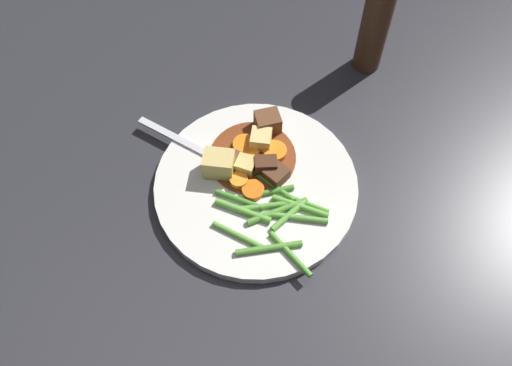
{
  "coord_description": "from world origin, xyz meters",
  "views": [
    {
      "loc": [
        -0.36,
        0.1,
        0.62
      ],
      "look_at": [
        0.0,
        0.0,
        0.01
      ],
      "focal_mm": 37.88,
      "sensor_mm": 36.0,
      "label": 1
    }
  ],
  "objects_px": {
    "carrot_slice_0": "(275,152)",
    "pepper_mill": "(375,26)",
    "carrot_slice_2": "(247,155)",
    "carrot_slice_4": "(246,145)",
    "carrot_slice_3": "(239,181)",
    "meat_chunk_0": "(276,174)",
    "meat_chunk_2": "(266,166)",
    "potato_chunk_2": "(246,166)",
    "fork": "(195,148)",
    "meat_chunk_1": "(237,160)",
    "potato_chunk_0": "(219,164)",
    "meat_chunk_3": "(268,122)",
    "dinner_plate": "(256,186)",
    "carrot_slice_1": "(253,190)",
    "potato_chunk_1": "(261,140)"
  },
  "relations": [
    {
      "from": "carrot_slice_0",
      "to": "pepper_mill",
      "type": "height_order",
      "value": "pepper_mill"
    },
    {
      "from": "carrot_slice_2",
      "to": "carrot_slice_4",
      "type": "relative_size",
      "value": 0.96
    },
    {
      "from": "carrot_slice_3",
      "to": "pepper_mill",
      "type": "bearing_deg",
      "value": -55.87
    },
    {
      "from": "meat_chunk_0",
      "to": "meat_chunk_2",
      "type": "xyz_separation_m",
      "value": [
        0.01,
        0.01,
        0.0
      ]
    },
    {
      "from": "pepper_mill",
      "to": "potato_chunk_2",
      "type": "bearing_deg",
      "value": 122.9
    },
    {
      "from": "fork",
      "to": "carrot_slice_2",
      "type": "bearing_deg",
      "value": -117.05
    },
    {
      "from": "carrot_slice_4",
      "to": "potato_chunk_2",
      "type": "relative_size",
      "value": 1.29
    },
    {
      "from": "carrot_slice_3",
      "to": "carrot_slice_2",
      "type": "bearing_deg",
      "value": -29.15
    },
    {
      "from": "fork",
      "to": "pepper_mill",
      "type": "relative_size",
      "value": 0.9
    },
    {
      "from": "potato_chunk_2",
      "to": "carrot_slice_4",
      "type": "bearing_deg",
      "value": -14.31
    },
    {
      "from": "meat_chunk_1",
      "to": "meat_chunk_2",
      "type": "distance_m",
      "value": 0.04
    },
    {
      "from": "potato_chunk_0",
      "to": "meat_chunk_1",
      "type": "distance_m",
      "value": 0.03
    },
    {
      "from": "carrot_slice_0",
      "to": "meat_chunk_3",
      "type": "height_order",
      "value": "meat_chunk_3"
    },
    {
      "from": "carrot_slice_2",
      "to": "pepper_mill",
      "type": "relative_size",
      "value": 0.2
    },
    {
      "from": "dinner_plate",
      "to": "meat_chunk_1",
      "type": "relative_size",
      "value": 14.28
    },
    {
      "from": "meat_chunk_1",
      "to": "fork",
      "type": "bearing_deg",
      "value": 51.47
    },
    {
      "from": "pepper_mill",
      "to": "carrot_slice_4",
      "type": "bearing_deg",
      "value": 117.07
    },
    {
      "from": "carrot_slice_1",
      "to": "potato_chunk_0",
      "type": "xyz_separation_m",
      "value": [
        0.04,
        0.03,
        0.01
      ]
    },
    {
      "from": "dinner_plate",
      "to": "carrot_slice_2",
      "type": "distance_m",
      "value": 0.04
    },
    {
      "from": "dinner_plate",
      "to": "meat_chunk_2",
      "type": "bearing_deg",
      "value": -49.51
    },
    {
      "from": "meat_chunk_3",
      "to": "carrot_slice_1",
      "type": "bearing_deg",
      "value": 153.7
    },
    {
      "from": "potato_chunk_1",
      "to": "meat_chunk_1",
      "type": "bearing_deg",
      "value": 117.68
    },
    {
      "from": "dinner_plate",
      "to": "carrot_slice_1",
      "type": "height_order",
      "value": "carrot_slice_1"
    },
    {
      "from": "carrot_slice_3",
      "to": "meat_chunk_0",
      "type": "distance_m",
      "value": 0.05
    },
    {
      "from": "carrot_slice_1",
      "to": "potato_chunk_0",
      "type": "relative_size",
      "value": 0.74
    },
    {
      "from": "carrot_slice_3",
      "to": "carrot_slice_4",
      "type": "relative_size",
      "value": 0.75
    },
    {
      "from": "carrot_slice_2",
      "to": "dinner_plate",
      "type": "bearing_deg",
      "value": -178.1
    },
    {
      "from": "carrot_slice_4",
      "to": "meat_chunk_0",
      "type": "relative_size",
      "value": 1.18
    },
    {
      "from": "dinner_plate",
      "to": "carrot_slice_4",
      "type": "relative_size",
      "value": 8.3
    },
    {
      "from": "meat_chunk_2",
      "to": "potato_chunk_0",
      "type": "bearing_deg",
      "value": 75.53
    },
    {
      "from": "potato_chunk_1",
      "to": "pepper_mill",
      "type": "xyz_separation_m",
      "value": [
        0.12,
        -0.2,
        0.05
      ]
    },
    {
      "from": "meat_chunk_0",
      "to": "carrot_slice_3",
      "type": "bearing_deg",
      "value": 83.19
    },
    {
      "from": "pepper_mill",
      "to": "carrot_slice_2",
      "type": "bearing_deg",
      "value": 120.0
    },
    {
      "from": "dinner_plate",
      "to": "carrot_slice_1",
      "type": "distance_m",
      "value": 0.02
    },
    {
      "from": "meat_chunk_0",
      "to": "pepper_mill",
      "type": "bearing_deg",
      "value": -48.75
    },
    {
      "from": "potato_chunk_1",
      "to": "meat_chunk_3",
      "type": "height_order",
      "value": "meat_chunk_3"
    },
    {
      "from": "meat_chunk_0",
      "to": "potato_chunk_1",
      "type": "bearing_deg",
      "value": 4.81
    },
    {
      "from": "potato_chunk_2",
      "to": "meat_chunk_2",
      "type": "xyz_separation_m",
      "value": [
        -0.01,
        -0.03,
        0.0
      ]
    },
    {
      "from": "meat_chunk_0",
      "to": "meat_chunk_1",
      "type": "relative_size",
      "value": 1.45
    },
    {
      "from": "potato_chunk_0",
      "to": "potato_chunk_2",
      "type": "bearing_deg",
      "value": -102.88
    },
    {
      "from": "carrot_slice_3",
      "to": "meat_chunk_3",
      "type": "relative_size",
      "value": 0.72
    },
    {
      "from": "carrot_slice_4",
      "to": "pepper_mill",
      "type": "xyz_separation_m",
      "value": [
        0.11,
        -0.22,
        0.06
      ]
    },
    {
      "from": "carrot_slice_2",
      "to": "potato_chunk_2",
      "type": "height_order",
      "value": "potato_chunk_2"
    },
    {
      "from": "meat_chunk_2",
      "to": "meat_chunk_3",
      "type": "height_order",
      "value": "meat_chunk_3"
    },
    {
      "from": "pepper_mill",
      "to": "meat_chunk_2",
      "type": "bearing_deg",
      "value": 127.36
    },
    {
      "from": "potato_chunk_2",
      "to": "meat_chunk_0",
      "type": "distance_m",
      "value": 0.04
    },
    {
      "from": "carrot_slice_0",
      "to": "meat_chunk_0",
      "type": "relative_size",
      "value": 1.18
    },
    {
      "from": "fork",
      "to": "potato_chunk_0",
      "type": "bearing_deg",
      "value": -151.97
    },
    {
      "from": "carrot_slice_0",
      "to": "fork",
      "type": "xyz_separation_m",
      "value": [
        0.04,
        0.1,
        -0.0
      ]
    },
    {
      "from": "meat_chunk_1",
      "to": "carrot_slice_3",
      "type": "bearing_deg",
      "value": 171.02
    }
  ]
}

